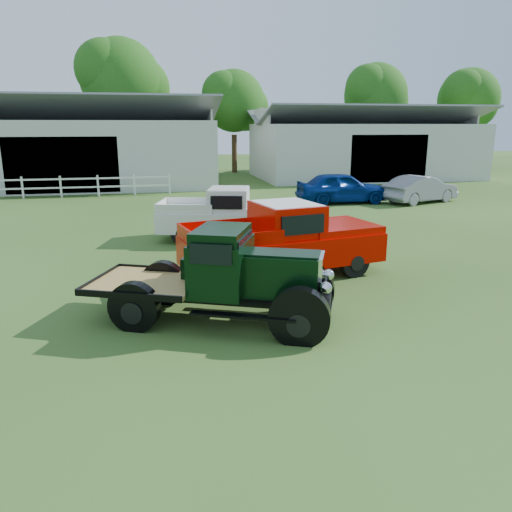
{
  "coord_description": "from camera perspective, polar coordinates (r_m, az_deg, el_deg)",
  "views": [
    {
      "loc": [
        -2.05,
        -9.53,
        3.94
      ],
      "look_at": [
        0.2,
        1.2,
        1.05
      ],
      "focal_mm": 35.0,
      "sensor_mm": 36.0,
      "label": 1
    }
  ],
  "objects": [
    {
      "name": "tree_d",
      "position": [
        47.94,
        13.38,
        15.64
      ],
      "size": [
        6.0,
        6.0,
        10.0
      ],
      "primitive_type": null,
      "color": "#0F5210",
      "rests_on": "ground"
    },
    {
      "name": "white_pickup",
      "position": [
        17.54,
        -3.41,
        4.74
      ],
      "size": [
        5.2,
        3.07,
        1.79
      ],
      "primitive_type": null,
      "rotation": [
        0.0,
        0.0,
        -0.26
      ],
      "color": "silver",
      "rests_on": "ground"
    },
    {
      "name": "misc_car_grey",
      "position": [
        27.55,
        18.3,
        7.27
      ],
      "size": [
        4.51,
        2.87,
        1.4
      ],
      "primitive_type": "imported",
      "rotation": [
        0.0,
        0.0,
        1.92
      ],
      "color": "slate",
      "rests_on": "ground"
    },
    {
      "name": "shed_left",
      "position": [
        35.89,
        -20.23,
        12.06
      ],
      "size": [
        18.8,
        10.2,
        5.6
      ],
      "primitive_type": null,
      "color": "#A9AA9E",
      "rests_on": "ground"
    },
    {
      "name": "vintage_flatbed",
      "position": [
        10.14,
        -4.44,
        -2.23
      ],
      "size": [
        5.34,
        3.75,
        1.97
      ],
      "primitive_type": null,
      "rotation": [
        0.0,
        0.0,
        -0.4
      ],
      "color": "black",
      "rests_on": "ground"
    },
    {
      "name": "red_pickup",
      "position": [
        13.23,
        3.04,
        1.89
      ],
      "size": [
        5.78,
        3.15,
        1.99
      ],
      "primitive_type": null,
      "rotation": [
        0.0,
        0.0,
        0.2
      ],
      "color": "#BE0700",
      "rests_on": "ground"
    },
    {
      "name": "fence_rail",
      "position": [
        30.31,
        -23.29,
        7.24
      ],
      "size": [
        14.2,
        0.16,
        1.2
      ],
      "primitive_type": null,
      "color": "white",
      "rests_on": "ground"
    },
    {
      "name": "ground",
      "position": [
        10.52,
        0.28,
        -7.24
      ],
      "size": [
        120.0,
        120.0,
        0.0
      ],
      "primitive_type": "plane",
      "color": "#2F4A19"
    },
    {
      "name": "tree_b",
      "position": [
        43.61,
        -15.05,
        16.66
      ],
      "size": [
        6.9,
        6.9,
        11.5
      ],
      "primitive_type": null,
      "color": "#0F5210",
      "rests_on": "ground"
    },
    {
      "name": "tree_c",
      "position": [
        43.12,
        -2.53,
        15.49
      ],
      "size": [
        5.4,
        5.4,
        9.0
      ],
      "primitive_type": null,
      "color": "#0F5210",
      "rests_on": "ground"
    },
    {
      "name": "misc_car_blue",
      "position": [
        26.43,
        9.79,
        7.72
      ],
      "size": [
        4.76,
        2.06,
        1.6
      ],
      "primitive_type": "imported",
      "rotation": [
        0.0,
        0.0,
        1.53
      ],
      "color": "navy",
      "rests_on": "ground"
    },
    {
      "name": "tree_e",
      "position": [
        50.13,
        22.96,
        14.56
      ],
      "size": [
        5.7,
        5.7,
        9.5
      ],
      "primitive_type": null,
      "color": "#0F5210",
      "rests_on": "ground"
    },
    {
      "name": "shed_right",
      "position": [
        39.93,
        12.15,
        12.51
      ],
      "size": [
        16.8,
        9.2,
        5.2
      ],
      "primitive_type": null,
      "color": "#A9AA9E",
      "rests_on": "ground"
    }
  ]
}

